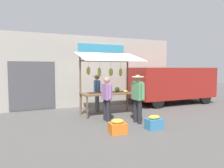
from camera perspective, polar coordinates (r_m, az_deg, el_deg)
ground_plane at (r=8.67m, az=-0.83°, el=-8.13°), size 40.00×40.00×0.00m
street_backdrop at (r=10.50m, az=-5.91°, el=3.37°), size 9.00×0.30×3.40m
market_stall at (r=8.51m, az=-0.78°, el=2.11°), size 2.50×1.46×2.50m
vendor_with_sunhat at (r=9.13m, az=-4.04°, el=-1.62°), size 0.41×0.67×1.58m
shopper_with_shopping_bag at (r=8.08m, az=6.87°, el=-2.39°), size 0.26×0.69×1.61m
shopper_in_striped_shirt at (r=7.23m, az=6.92°, el=-3.00°), size 0.42×0.69×1.62m
shopper_with_ponytail at (r=7.46m, az=-1.43°, el=-3.23°), size 0.22×0.67×1.56m
parked_van at (r=11.48m, az=15.13°, el=0.44°), size 4.42×1.90×1.88m
produce_crate_near at (r=6.74m, az=11.17°, el=-10.11°), size 0.50×0.35×0.43m
produce_crate_side at (r=6.21m, az=1.49°, el=-11.37°), size 0.51×0.45×0.42m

